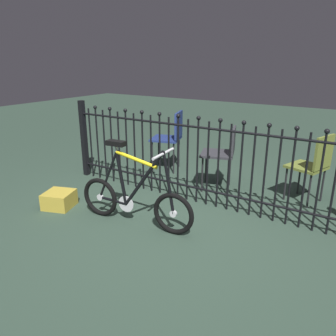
{
  "coord_description": "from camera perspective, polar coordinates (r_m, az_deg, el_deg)",
  "views": [
    {
      "loc": [
        1.63,
        -2.63,
        1.67
      ],
      "look_at": [
        -0.17,
        0.2,
        0.55
      ],
      "focal_mm": 35.3,
      "sensor_mm": 36.0,
      "label": 1
    }
  ],
  "objects": [
    {
      "name": "chair_navy",
      "position": [
        5.05,
        0.54,
        5.78
      ],
      "size": [
        0.53,
        0.53,
        0.91
      ],
      "color": "black",
      "rests_on": "ground"
    },
    {
      "name": "iron_fence",
      "position": [
        3.89,
        5.06,
        1.69
      ],
      "size": [
        3.93,
        0.07,
        1.11
      ],
      "color": "black",
      "rests_on": "ground"
    },
    {
      "name": "bicycle",
      "position": [
        3.44,
        -5.85,
        -5.18
      ],
      "size": [
        1.33,
        0.4,
        0.88
      ],
      "color": "black",
      "rests_on": "ground"
    },
    {
      "name": "ground_plane",
      "position": [
        3.52,
        0.6,
        -9.91
      ],
      "size": [
        20.0,
        20.0,
        0.0
      ],
      "primitive_type": "plane",
      "color": "#2C4034"
    },
    {
      "name": "chair_charcoal",
      "position": [
        4.34,
        9.53,
        2.95
      ],
      "size": [
        0.52,
        0.52,
        0.84
      ],
      "color": "black",
      "rests_on": "ground"
    },
    {
      "name": "display_crate",
      "position": [
        4.1,
        -18.26,
        -5.19
      ],
      "size": [
        0.4,
        0.4,
        0.19
      ],
      "primitive_type": "cube",
      "rotation": [
        0.0,
        0.0,
        0.34
      ],
      "color": "#B29933",
      "rests_on": "ground"
    },
    {
      "name": "chair_olive",
      "position": [
        4.22,
        23.83,
        0.86
      ],
      "size": [
        0.49,
        0.49,
        0.85
      ],
      "color": "black",
      "rests_on": "ground"
    }
  ]
}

